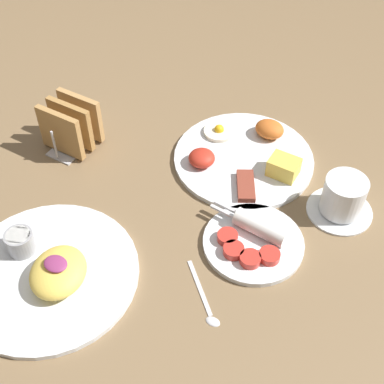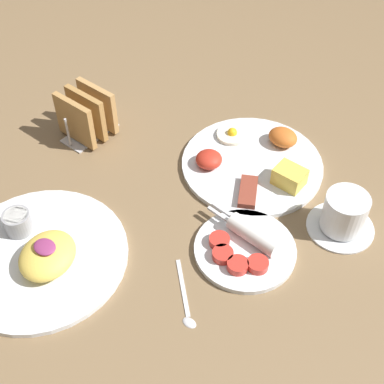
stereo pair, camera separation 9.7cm
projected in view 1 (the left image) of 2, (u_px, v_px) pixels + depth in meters
name	position (u px, v px, depth m)	size (l,w,h in m)	color
ground_plane	(146.00, 207.00, 0.99)	(3.00, 3.00, 0.00)	brown
plate_breakfast	(245.00, 156.00, 1.07)	(0.28, 0.28, 0.05)	white
plate_condiments	(253.00, 241.00, 0.92)	(0.18, 0.18, 0.04)	white
plate_foreground	(49.00, 271.00, 0.87)	(0.30, 0.30, 0.06)	white
toast_rack	(71.00, 126.00, 1.07)	(0.10, 0.12, 0.10)	#B7B7BC
coffee_cup	(343.00, 198.00, 0.95)	(0.12, 0.12, 0.08)	white
teaspoon	(206.00, 303.00, 0.84)	(0.10, 0.09, 0.01)	silver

